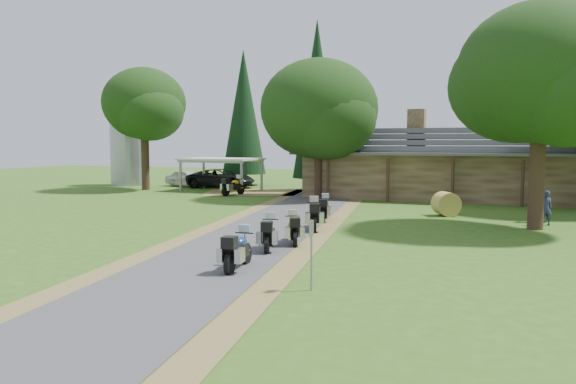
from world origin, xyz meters
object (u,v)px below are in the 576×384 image
at_px(motorcycle_row_a, 238,249).
at_px(motorcycle_row_c, 293,228).
at_px(motorcycle_row_d, 314,214).
at_px(car_white_sedan, 187,176).
at_px(motorcycle_row_e, 325,208).
at_px(silo, 127,151).
at_px(hay_bale, 446,204).
at_px(lodge, 458,162).
at_px(motorcycle_row_b, 269,232).
at_px(carport, 221,175).
at_px(car_dark_suv, 221,174).
at_px(motorcycle_carport_a, 233,185).

relative_size(motorcycle_row_a, motorcycle_row_c, 1.04).
bearing_deg(motorcycle_row_c, motorcycle_row_d, -19.19).
bearing_deg(car_white_sedan, motorcycle_row_e, -117.87).
relative_size(silo, hay_bale, 4.91).
distance_m(lodge, motorcycle_row_d, 18.09).
relative_size(motorcycle_row_a, motorcycle_row_d, 0.91).
height_order(lodge, motorcycle_row_c, lodge).
bearing_deg(lodge, motorcycle_row_e, -109.84).
relative_size(silo, motorcycle_row_b, 3.27).
bearing_deg(lodge, carport, -177.27).
xyz_separation_m(carport, car_dark_suv, (-1.47, 2.78, -0.10)).
bearing_deg(motorcycle_row_c, carport, 9.47).
bearing_deg(motorcycle_carport_a, motorcycle_row_c, -132.76).
distance_m(motorcycle_row_a, motorcycle_row_b, 3.15).
bearing_deg(lodge, motorcycle_row_a, -100.16).
height_order(motorcycle_row_b, motorcycle_row_e, motorcycle_row_e).
distance_m(carport, motorcycle_row_e, 18.58).
relative_size(lodge, car_dark_suv, 3.43).
bearing_deg(motorcycle_row_e, car_dark_suv, 28.45).
bearing_deg(motorcycle_row_c, car_white_sedan, 14.17).
bearing_deg(silo, motorcycle_row_e, -34.62).
distance_m(motorcycle_carport_a, hay_bale, 16.70).
xyz_separation_m(motorcycle_row_c, motorcycle_carport_a, (-10.78, 16.87, 0.11)).
bearing_deg(lodge, car_dark_suv, 174.31).
relative_size(carport, motorcycle_row_b, 3.22).
bearing_deg(motorcycle_row_a, motorcycle_row_d, -3.97).
bearing_deg(motorcycle_row_b, motorcycle_row_a, 168.76).
distance_m(car_white_sedan, hay_bale, 25.97).
height_order(motorcycle_row_e, hay_bale, motorcycle_row_e).
height_order(carport, motorcycle_carport_a, carport).
bearing_deg(motorcycle_row_e, motorcycle_row_a, 171.14).
height_order(motorcycle_row_c, motorcycle_row_e, motorcycle_row_e).
relative_size(lodge, motorcycle_carport_a, 10.15).
xyz_separation_m(car_white_sedan, motorcycle_row_c, (18.17, -22.90, -0.31)).
height_order(motorcycle_row_b, motorcycle_carport_a, motorcycle_carport_a).
distance_m(lodge, motorcycle_row_c, 21.40).
relative_size(car_dark_suv, motorcycle_carport_a, 2.96).
xyz_separation_m(carport, hay_bale, (17.98, -9.51, -0.68)).
xyz_separation_m(silo, motorcycle_row_e, (23.32, -16.10, -2.41)).
height_order(car_dark_suv, hay_bale, car_dark_suv).
height_order(silo, motorcycle_carport_a, silo).
bearing_deg(motorcycle_row_e, motorcycle_row_c, 174.16).
xyz_separation_m(car_dark_suv, motorcycle_row_d, (14.51, -19.28, -0.49)).
relative_size(lodge, car_white_sedan, 3.87).
height_order(silo, carport, silo).
height_order(car_white_sedan, motorcycle_row_d, car_white_sedan).
distance_m(carport, motorcycle_row_d, 21.04).
bearing_deg(lodge, motorcycle_row_b, -102.33).
xyz_separation_m(motorcycle_row_e, motorcycle_carport_a, (-10.07, 10.49, 0.08)).
bearing_deg(silo, lodge, -3.29).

